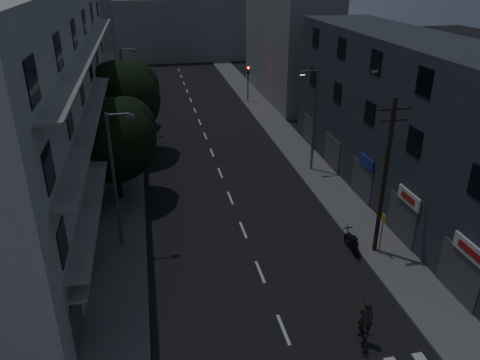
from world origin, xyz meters
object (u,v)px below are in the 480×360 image
object	(u,v)px
utility_pole	(385,175)
bus_stop_sign	(382,227)
motorcycle	(352,243)
cyclist	(364,329)

from	to	relation	value
utility_pole	bus_stop_sign	xyz separation A→B (m)	(0.08, -0.39, -2.98)
utility_pole	motorcycle	xyz separation A→B (m)	(-1.26, 0.38, -4.35)
cyclist	bus_stop_sign	bearing A→B (deg)	76.19
bus_stop_sign	motorcycle	xyz separation A→B (m)	(-1.33, 0.78, -1.37)
bus_stop_sign	motorcycle	size ratio (longest dim) A/B	1.23
motorcycle	cyclist	size ratio (longest dim) A/B	0.89
utility_pole	motorcycle	world-z (taller)	utility_pole
cyclist	utility_pole	bearing A→B (deg)	78.25
bus_stop_sign	cyclist	world-z (taller)	bus_stop_sign
utility_pole	motorcycle	size ratio (longest dim) A/B	4.38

